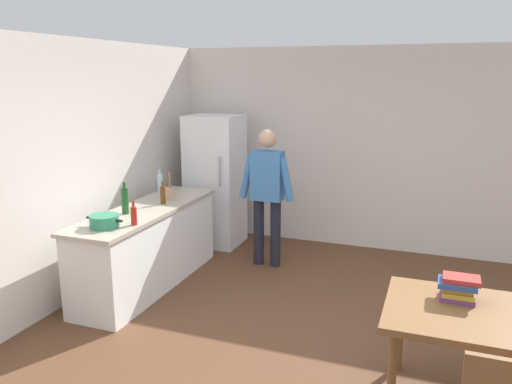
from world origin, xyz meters
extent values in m
plane|color=brown|center=(0.00, 0.00, 0.00)|extent=(14.00, 14.00, 0.00)
cube|color=silver|center=(0.00, 3.00, 1.35)|extent=(6.40, 0.12, 2.70)
cube|color=silver|center=(-2.60, 0.20, 1.35)|extent=(0.12, 5.60, 2.70)
cube|color=white|center=(-2.00, 0.80, 0.43)|extent=(0.60, 2.12, 0.86)
cube|color=#B2A893|center=(-2.00, 0.80, 0.88)|extent=(0.64, 2.20, 0.04)
cube|color=white|center=(-1.90, 2.40, 0.90)|extent=(0.70, 0.64, 1.80)
cylinder|color=#B2B2B7|center=(-1.68, 2.06, 1.10)|extent=(0.02, 0.02, 0.40)
cylinder|color=#1E1E2D|center=(-1.06, 1.85, 0.42)|extent=(0.13, 0.13, 0.84)
cylinder|color=#1E1E2D|center=(-0.84, 1.85, 0.42)|extent=(0.13, 0.13, 0.84)
cube|color=#3D75B7|center=(-0.95, 1.85, 1.14)|extent=(0.38, 0.22, 0.60)
sphere|color=tan|center=(-0.95, 1.85, 1.59)|extent=(0.22, 0.22, 0.22)
cylinder|color=#3D75B7|center=(-1.20, 1.81, 1.12)|extent=(0.20, 0.09, 0.55)
cylinder|color=#3D75B7|center=(-0.70, 1.81, 1.12)|extent=(0.20, 0.09, 0.55)
cube|color=brown|center=(1.40, -0.30, 0.72)|extent=(1.40, 0.90, 0.05)
cylinder|color=brown|center=(0.80, -0.65, 0.35)|extent=(0.06, 0.06, 0.70)
cylinder|color=brown|center=(0.80, 0.05, 0.35)|extent=(0.06, 0.06, 0.70)
cylinder|color=#2D845B|center=(-1.98, 0.05, 0.96)|extent=(0.28, 0.28, 0.12)
cube|color=black|center=(-2.15, 0.05, 0.98)|extent=(0.06, 0.03, 0.02)
cube|color=black|center=(-1.81, 0.05, 0.98)|extent=(0.06, 0.03, 0.02)
cylinder|color=tan|center=(-1.96, 1.22, 0.97)|extent=(0.11, 0.11, 0.14)
cylinder|color=olive|center=(-1.94, 1.23, 1.11)|extent=(0.02, 0.05, 0.22)
cylinder|color=olive|center=(-1.94, 1.22, 1.11)|extent=(0.02, 0.04, 0.22)
cylinder|color=silver|center=(-2.23, 1.49, 1.02)|extent=(0.07, 0.07, 0.24)
cylinder|color=silver|center=(-2.23, 1.49, 1.17)|extent=(0.03, 0.03, 0.06)
cylinder|color=#5B3314|center=(-1.92, 1.03, 1.00)|extent=(0.06, 0.06, 0.20)
cylinder|color=#5B3314|center=(-1.92, 1.03, 1.13)|extent=(0.02, 0.02, 0.06)
cylinder|color=#B22319|center=(-1.76, 0.21, 0.99)|extent=(0.06, 0.06, 0.18)
cylinder|color=#B22319|center=(-1.76, 0.21, 1.11)|extent=(0.02, 0.02, 0.06)
cylinder|color=#1E5123|center=(-2.08, 0.54, 1.04)|extent=(0.08, 0.08, 0.28)
cylinder|color=#1E5123|center=(-2.08, 0.54, 1.21)|extent=(0.03, 0.03, 0.06)
cube|color=#753D7F|center=(1.18, -0.13, 0.77)|extent=(0.24, 0.18, 0.04)
cube|color=gold|center=(1.19, -0.14, 0.80)|extent=(0.22, 0.16, 0.04)
cube|color=orange|center=(1.18, -0.14, 0.84)|extent=(0.20, 0.14, 0.04)
cube|color=#284C8E|center=(1.18, -0.14, 0.87)|extent=(0.26, 0.20, 0.04)
cube|color=#B22D28|center=(1.20, -0.14, 0.91)|extent=(0.25, 0.17, 0.04)
camera|label=1|loc=(0.98, -3.76, 2.33)|focal=35.10mm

